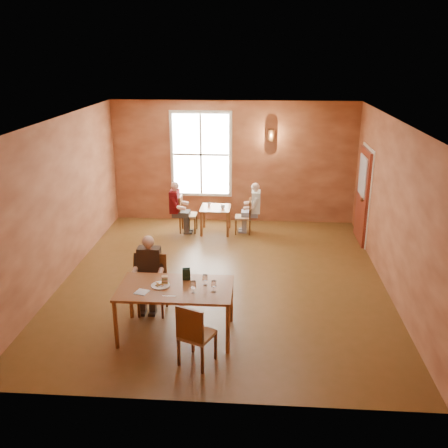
# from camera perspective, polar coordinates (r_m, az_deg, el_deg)

# --- Properties ---
(ground) EXTENTS (6.00, 7.00, 0.01)m
(ground) POSITION_cam_1_polar(r_m,az_deg,el_deg) (9.55, -0.09, -6.35)
(ground) COLOR brown
(ground) RESTS_ON ground
(wall_back) EXTENTS (6.00, 0.04, 3.00)m
(wall_back) POSITION_cam_1_polar(r_m,az_deg,el_deg) (12.38, 1.10, 7.03)
(wall_back) COLOR brown
(wall_back) RESTS_ON ground
(wall_front) EXTENTS (6.00, 0.04, 3.00)m
(wall_front) POSITION_cam_1_polar(r_m,az_deg,el_deg) (5.76, -2.66, -7.98)
(wall_front) COLOR brown
(wall_front) RESTS_ON ground
(wall_left) EXTENTS (0.04, 7.00, 3.00)m
(wall_left) POSITION_cam_1_polar(r_m,az_deg,el_deg) (9.69, -18.10, 2.54)
(wall_left) COLOR brown
(wall_left) RESTS_ON ground
(wall_right) EXTENTS (0.04, 7.00, 3.00)m
(wall_right) POSITION_cam_1_polar(r_m,az_deg,el_deg) (9.29, 18.71, 1.77)
(wall_right) COLOR brown
(wall_right) RESTS_ON ground
(ceiling) EXTENTS (6.00, 7.00, 0.04)m
(ceiling) POSITION_cam_1_polar(r_m,az_deg,el_deg) (8.68, -0.10, 11.79)
(ceiling) COLOR white
(ceiling) RESTS_ON wall_back
(window) EXTENTS (1.36, 0.10, 1.96)m
(window) POSITION_cam_1_polar(r_m,az_deg,el_deg) (12.36, -2.65, 7.94)
(window) COLOR white
(window) RESTS_ON wall_back
(door) EXTENTS (0.12, 1.04, 2.10)m
(door) POSITION_cam_1_polar(r_m,az_deg,el_deg) (11.55, 15.51, 3.10)
(door) COLOR maroon
(door) RESTS_ON ground
(wall_sconce) EXTENTS (0.16, 0.16, 0.28)m
(wall_sconce) POSITION_cam_1_polar(r_m,az_deg,el_deg) (12.14, 5.41, 10.07)
(wall_sconce) COLOR brown
(wall_sconce) RESTS_ON wall_back
(main_table) EXTENTS (1.70, 0.96, 0.80)m
(main_table) POSITION_cam_1_polar(r_m,az_deg,el_deg) (7.70, -5.49, -9.87)
(main_table) COLOR brown
(main_table) RESTS_ON ground
(chair_diner_main) EXTENTS (0.43, 0.43, 0.97)m
(chair_diner_main) POSITION_cam_1_polar(r_m,az_deg,el_deg) (8.31, -8.21, -6.97)
(chair_diner_main) COLOR brown
(chair_diner_main) RESTS_ON ground
(diner_main) EXTENTS (0.49, 0.49, 1.22)m
(diner_main) POSITION_cam_1_polar(r_m,az_deg,el_deg) (8.23, -8.29, -6.29)
(diner_main) COLOR #312115
(diner_main) RESTS_ON ground
(chair_empty) EXTENTS (0.54, 0.54, 0.93)m
(chair_empty) POSITION_cam_1_polar(r_m,az_deg,el_deg) (7.00, -3.10, -12.36)
(chair_empty) COLOR #603117
(chair_empty) RESTS_ON ground
(plate_food) EXTENTS (0.29, 0.29, 0.04)m
(plate_food) POSITION_cam_1_polar(r_m,az_deg,el_deg) (7.56, -7.27, -6.94)
(plate_food) COLOR silver
(plate_food) RESTS_ON main_table
(sandwich) EXTENTS (0.10, 0.10, 0.11)m
(sandwich) POSITION_cam_1_polar(r_m,az_deg,el_deg) (7.60, -6.78, -6.44)
(sandwich) COLOR tan
(sandwich) RESTS_ON main_table
(goblet_a) EXTENTS (0.08, 0.08, 0.19)m
(goblet_a) POSITION_cam_1_polar(r_m,az_deg,el_deg) (7.50, -2.18, -6.37)
(goblet_a) COLOR white
(goblet_a) RESTS_ON main_table
(goblet_b) EXTENTS (0.10, 0.10, 0.19)m
(goblet_b) POSITION_cam_1_polar(r_m,az_deg,el_deg) (7.30, -1.18, -7.09)
(goblet_b) COLOR white
(goblet_b) RESTS_ON main_table
(goblet_c) EXTENTS (0.10, 0.10, 0.20)m
(goblet_c) POSITION_cam_1_polar(r_m,az_deg,el_deg) (7.28, -3.53, -7.16)
(goblet_c) COLOR white
(goblet_c) RESTS_ON main_table
(menu_stand) EXTENTS (0.13, 0.08, 0.20)m
(menu_stand) POSITION_cam_1_polar(r_m,az_deg,el_deg) (7.67, -4.32, -5.74)
(menu_stand) COLOR black
(menu_stand) RESTS_ON main_table
(knife) EXTENTS (0.20, 0.02, 0.00)m
(knife) POSITION_cam_1_polar(r_m,az_deg,el_deg) (7.27, -6.28, -8.18)
(knife) COLOR silver
(knife) RESTS_ON main_table
(napkin) EXTENTS (0.23, 0.23, 0.01)m
(napkin) POSITION_cam_1_polar(r_m,az_deg,el_deg) (7.43, -9.37, -7.67)
(napkin) COLOR white
(napkin) RESTS_ON main_table
(second_table) EXTENTS (0.70, 0.70, 0.62)m
(second_table) POSITION_cam_1_polar(r_m,az_deg,el_deg) (11.86, -0.97, 0.48)
(second_table) COLOR brown
(second_table) RESTS_ON ground
(chair_diner_white) EXTENTS (0.36, 0.36, 0.82)m
(chair_diner_white) POSITION_cam_1_polar(r_m,az_deg,el_deg) (11.79, 2.18, 0.88)
(chair_diner_white) COLOR #573317
(chair_diner_white) RESTS_ON ground
(diner_white) EXTENTS (0.47, 0.47, 1.17)m
(diner_white) POSITION_cam_1_polar(r_m,az_deg,el_deg) (11.73, 2.34, 1.68)
(diner_white) COLOR silver
(diner_white) RESTS_ON ground
(chair_diner_maroon) EXTENTS (0.39, 0.39, 0.88)m
(chair_diner_maroon) POSITION_cam_1_polar(r_m,az_deg,el_deg) (11.89, -4.09, 1.15)
(chair_diner_maroon) COLOR brown
(chair_diner_maroon) RESTS_ON ground
(diner_maroon) EXTENTS (0.48, 0.48, 1.20)m
(diner_maroon) POSITION_cam_1_polar(r_m,az_deg,el_deg) (11.84, -4.26, 1.89)
(diner_maroon) COLOR #601413
(diner_maroon) RESTS_ON ground
(cup_a) EXTENTS (0.12, 0.12, 0.08)m
(cup_a) POSITION_cam_1_polar(r_m,az_deg,el_deg) (11.67, -0.15, 1.98)
(cup_a) COLOR white
(cup_a) RESTS_ON second_table
(cup_b) EXTENTS (0.09, 0.09, 0.08)m
(cup_b) POSITION_cam_1_polar(r_m,az_deg,el_deg) (11.87, -1.72, 2.26)
(cup_b) COLOR white
(cup_b) RESTS_ON second_table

